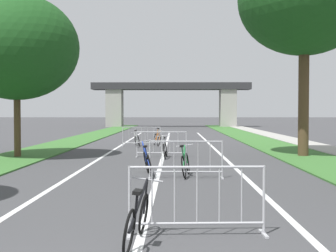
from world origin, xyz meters
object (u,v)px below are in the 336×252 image
bicycle_black_0 (137,219)px  bicycle_silver_1 (165,149)px  crowd_barrier_third (162,145)px  bicycle_orange_2 (157,139)px  crowd_barrier_fourth (141,137)px  bicycle_white_5 (137,140)px  bicycle_green_4 (185,163)px  tree_left_oak_near (17,47)px  bicycle_blue_3 (148,163)px  crowd_barrier_nearest (197,201)px  crowd_barrier_second (186,160)px

bicycle_black_0 → bicycle_silver_1: size_ratio=1.09×
crowd_barrier_third → bicycle_orange_2: bearing=93.8°
crowd_barrier_fourth → bicycle_white_5: 0.53m
crowd_barrier_third → bicycle_green_4: bearing=-81.2°
tree_left_oak_near → bicycle_orange_2: 9.57m
crowd_barrier_fourth → bicycle_green_4: bearing=-79.5°
bicycle_silver_1 → bicycle_black_0: bearing=92.0°
crowd_barrier_fourth → bicycle_black_0: crowd_barrier_fourth is taller
bicycle_green_4 → bicycle_blue_3: bearing=-178.7°
tree_left_oak_near → crowd_barrier_third: 7.05m
bicycle_blue_3 → crowd_barrier_third: bearing=78.3°
crowd_barrier_nearest → bicycle_blue_3: (-1.13, 6.38, -0.14)m
crowd_barrier_third → crowd_barrier_nearest: bearing=-85.7°
bicycle_blue_3 → crowd_barrier_fourth: bearing=86.0°
bicycle_green_4 → bicycle_silver_1: bearing=105.0°
crowd_barrier_third → bicycle_orange_2: (-0.43, 6.48, -0.15)m
crowd_barrier_nearest → crowd_barrier_second: (-0.03, 5.90, 0.00)m
crowd_barrier_nearest → crowd_barrier_third: same height
tree_left_oak_near → bicycle_black_0: bearing=-64.0°
bicycle_orange_2 → bicycle_green_4: (1.29, -12.00, 0.00)m
crowd_barrier_third → bicycle_black_0: crowd_barrier_third is taller
crowd_barrier_second → bicycle_orange_2: size_ratio=1.24×
crowd_barrier_second → bicycle_black_0: 6.44m
crowd_barrier_second → crowd_barrier_nearest: bearing=-89.7°
bicycle_green_4 → bicycle_white_5: (-2.31, 10.95, -0.02)m
crowd_barrier_nearest → bicycle_silver_1: crowd_barrier_nearest is taller
crowd_barrier_third → bicycle_white_5: bearing=105.0°
tree_left_oak_near → crowd_barrier_second: size_ratio=3.15×
crowd_barrier_third → bicycle_green_4: (0.85, -5.52, -0.14)m
bicycle_orange_2 → bicycle_green_4: bicycle_orange_2 is taller
bicycle_orange_2 → bicycle_green_4: size_ratio=1.02×
bicycle_orange_2 → bicycle_blue_3: size_ratio=1.01×
bicycle_orange_2 → crowd_barrier_fourth: bearing=21.4°
crowd_barrier_fourth → bicycle_orange_2: crowd_barrier_fourth is taller
crowd_barrier_second → crowd_barrier_third: same height
tree_left_oak_near → crowd_barrier_fourth: tree_left_oak_near is taller
crowd_barrier_fourth → tree_left_oak_near: bearing=-126.6°
crowd_barrier_fourth → bicycle_silver_1: bearing=-77.3°
crowd_barrier_nearest → bicycle_white_5: size_ratio=1.31×
tree_left_oak_near → crowd_barrier_second: 9.60m
crowd_barrier_third → bicycle_white_5: (-1.46, 5.43, -0.17)m
crowd_barrier_third → bicycle_blue_3: crowd_barrier_third is taller
bicycle_orange_2 → bicycle_green_4: 12.07m
bicycle_blue_3 → tree_left_oak_near: bearing=128.3°
bicycle_black_0 → bicycle_blue_3: size_ratio=1.02×
bicycle_green_4 → tree_left_oak_near: bearing=149.2°
crowd_barrier_nearest → crowd_barrier_fourth: size_ratio=1.01×
crowd_barrier_fourth → crowd_barrier_nearest: bearing=-83.1°
tree_left_oak_near → bicycle_green_4: bearing=-38.1°
crowd_barrier_third → bicycle_blue_3: size_ratio=1.25×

